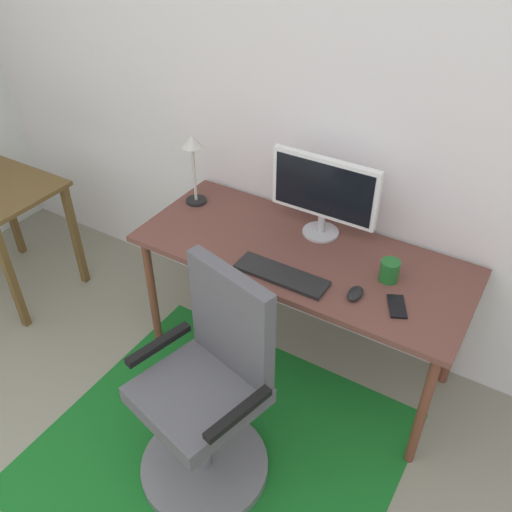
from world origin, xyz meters
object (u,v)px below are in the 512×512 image
at_px(coffee_cup, 389,271).
at_px(keyboard, 281,275).
at_px(computer_mouse, 355,293).
at_px(desk, 301,264).
at_px(monitor, 324,191).
at_px(desk_lamp, 193,156).
at_px(office_chair, 209,405).
at_px(cell_phone, 397,306).

bearing_deg(coffee_cup, keyboard, -151.16).
bearing_deg(computer_mouse, desk, 154.40).
bearing_deg(coffee_cup, monitor, 157.60).
distance_m(keyboard, desk_lamp, 0.81).
distance_m(desk_lamp, office_chair, 1.24).
height_order(keyboard, computer_mouse, computer_mouse).
bearing_deg(keyboard, desk_lamp, 155.58).
distance_m(monitor, keyboard, 0.46).
height_order(desk, computer_mouse, computer_mouse).
relative_size(cell_phone, desk_lamp, 0.37).
bearing_deg(desk, desk_lamp, 170.93).
xyz_separation_m(monitor, office_chair, (-0.03, -0.94, -0.56)).
relative_size(computer_mouse, coffee_cup, 1.05).
xyz_separation_m(cell_phone, office_chair, (-0.54, -0.62, -0.33)).
bearing_deg(desk, office_chair, -91.78).
height_order(desk_lamp, office_chair, desk_lamp).
distance_m(desk, office_chair, 0.79).
relative_size(desk, coffee_cup, 16.17).
bearing_deg(desk_lamp, cell_phone, -11.49).
bearing_deg(office_chair, computer_mouse, 72.49).
xyz_separation_m(computer_mouse, cell_phone, (0.18, 0.03, -0.01)).
height_order(keyboard, office_chair, office_chair).
bearing_deg(cell_phone, monitor, 120.65).
xyz_separation_m(monitor, cell_phone, (0.51, -0.33, -0.23)).
xyz_separation_m(monitor, keyboard, (0.00, -0.40, -0.23)).
bearing_deg(desk_lamp, desk, -9.07).
bearing_deg(cell_phone, coffee_cup, 95.11).
bearing_deg(keyboard, coffee_cup, 28.84).
distance_m(desk, cell_phone, 0.54).
bearing_deg(desk, keyboard, -88.29).
bearing_deg(cell_phone, desk_lamp, 141.69).
xyz_separation_m(computer_mouse, coffee_cup, (0.08, 0.18, 0.03)).
height_order(computer_mouse, desk_lamp, desk_lamp).
distance_m(computer_mouse, office_chair, 0.77).
distance_m(keyboard, computer_mouse, 0.34).
relative_size(computer_mouse, desk_lamp, 0.27).
bearing_deg(office_chair, cell_phone, 62.94).
relative_size(keyboard, cell_phone, 3.07).
height_order(computer_mouse, cell_phone, computer_mouse).
height_order(desk, cell_phone, cell_phone).
distance_m(desk, desk_lamp, 0.78).
height_order(monitor, computer_mouse, monitor).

